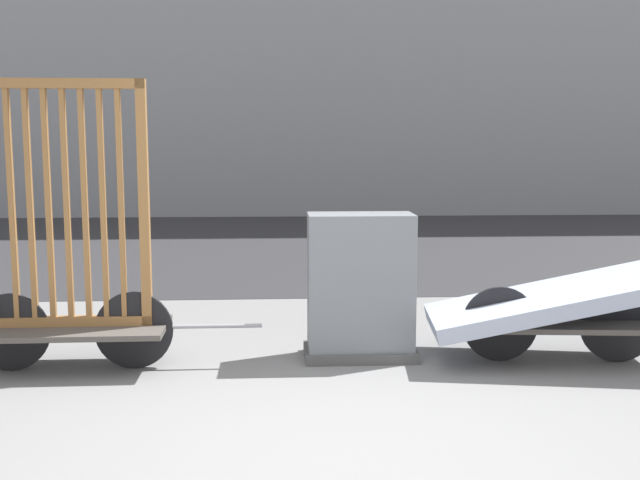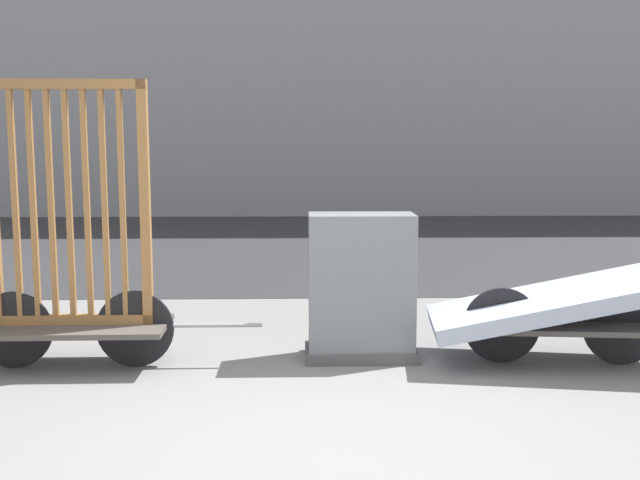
{
  "view_description": "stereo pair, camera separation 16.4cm",
  "coord_description": "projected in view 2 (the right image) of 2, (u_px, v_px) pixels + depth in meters",
  "views": [
    {
      "loc": [
        -0.3,
        -3.71,
        1.66
      ],
      "look_at": [
        0.0,
        1.7,
        0.94
      ],
      "focal_mm": 42.0,
      "sensor_mm": 36.0,
      "label": 1
    },
    {
      "loc": [
        -0.14,
        -3.72,
        1.66
      ],
      "look_at": [
        0.0,
        1.7,
        0.94
      ],
      "focal_mm": 42.0,
      "sensor_mm": 36.0,
      "label": 2
    }
  ],
  "objects": [
    {
      "name": "utility_cabinet",
      "position": [
        361.0,
        292.0,
        5.72
      ],
      "size": [
        0.86,
        0.46,
        1.12
      ],
      "color": "#4C4C4C",
      "rests_on": "ground_plane"
    },
    {
      "name": "ground_plane",
      "position": [
        328.0,
        462.0,
        3.91
      ],
      "size": [
        60.0,
        60.0,
        0.0
      ],
      "primitive_type": "plane",
      "color": "slate"
    },
    {
      "name": "bike_cart_with_mattress",
      "position": [
        563.0,
        305.0,
        5.58
      ],
      "size": [
        2.39,
        1.04,
        0.76
      ],
      "rotation": [
        0.0,
        0.0,
        -0.09
      ],
      "color": "#4C4742",
      "rests_on": "ground_plane"
    },
    {
      "name": "bike_cart_with_bedframe",
      "position": [
        73.0,
        272.0,
        5.46
      ],
      "size": [
        2.11,
        0.66,
        2.1
      ],
      "rotation": [
        0.0,
        0.0,
        0.01
      ],
      "color": "#4C4742",
      "rests_on": "ground_plane"
    },
    {
      "name": "road_strip",
      "position": [
        309.0,
        243.0,
        12.27
      ],
      "size": [
        56.0,
        8.71,
        0.01
      ],
      "color": "#2D2D30",
      "rests_on": "ground_plane"
    }
  ]
}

